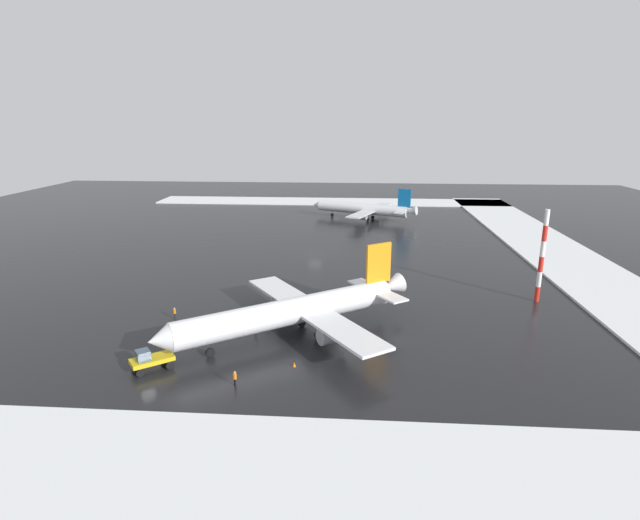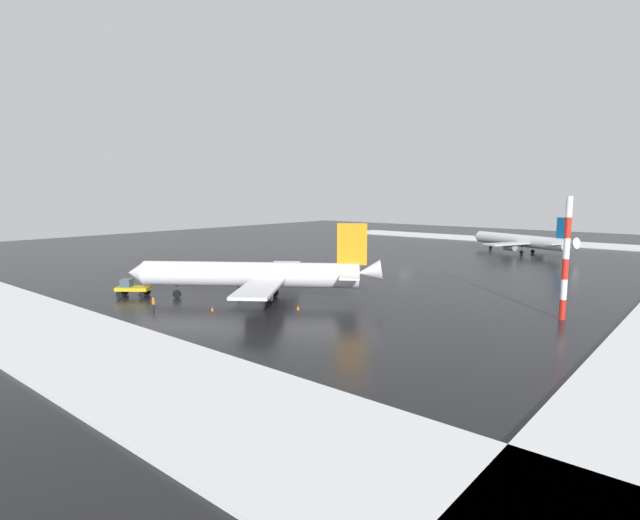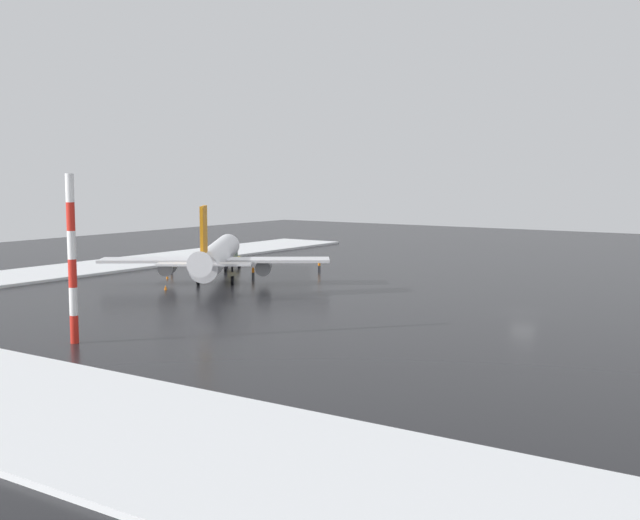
{
  "view_description": "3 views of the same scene",
  "coord_description": "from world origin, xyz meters",
  "px_view_note": "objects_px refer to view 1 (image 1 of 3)",
  "views": [
    {
      "loc": [
        -100.19,
        -8.1,
        26.95
      ],
      "look_at": [
        -17.35,
        -2.23,
        3.46
      ],
      "focal_mm": 28.0,
      "sensor_mm": 36.0,
      "label": 1
    },
    {
      "loc": [
        -87.48,
        -51.05,
        14.61
      ],
      "look_at": [
        -23.52,
        2.73,
        3.37
      ],
      "focal_mm": 28.0,
      "sensor_mm": 36.0,
      "label": 2
    },
    {
      "loc": [
        28.4,
        -79.7,
        14.26
      ],
      "look_at": [
        -26.66,
        1.74,
        3.64
      ],
      "focal_mm": 45.0,
      "sensor_mm": 36.0,
      "label": 3
    }
  ],
  "objects_px": {
    "airplane_distant_tail": "(364,209)",
    "pushback_tug": "(150,359)",
    "ground_crew_beside_wing": "(235,378)",
    "traffic_cone_mid_line": "(294,364)",
    "ground_crew_by_nose_gear": "(255,323)",
    "airplane_parked_starboard": "(295,311)",
    "traffic_cone_near_nose": "(362,339)",
    "ground_crew_near_tug": "(175,313)",
    "antenna_mast": "(542,256)"
  },
  "relations": [
    {
      "from": "antenna_mast",
      "to": "airplane_parked_starboard",
      "type": "bearing_deg",
      "value": 113.33
    },
    {
      "from": "traffic_cone_near_nose",
      "to": "traffic_cone_mid_line",
      "type": "height_order",
      "value": "same"
    },
    {
      "from": "airplane_distant_tail",
      "to": "antenna_mast",
      "type": "distance_m",
      "value": 68.31
    },
    {
      "from": "pushback_tug",
      "to": "ground_crew_near_tug",
      "type": "bearing_deg",
      "value": -118.0
    },
    {
      "from": "antenna_mast",
      "to": "ground_crew_beside_wing",
      "type": "bearing_deg",
      "value": 125.04
    },
    {
      "from": "traffic_cone_mid_line",
      "to": "pushback_tug",
      "type": "bearing_deg",
      "value": 96.56
    },
    {
      "from": "airplane_distant_tail",
      "to": "airplane_parked_starboard",
      "type": "bearing_deg",
      "value": 105.83
    },
    {
      "from": "ground_crew_near_tug",
      "to": "ground_crew_beside_wing",
      "type": "relative_size",
      "value": 1.0
    },
    {
      "from": "traffic_cone_near_nose",
      "to": "traffic_cone_mid_line",
      "type": "distance_m",
      "value": 10.71
    },
    {
      "from": "pushback_tug",
      "to": "ground_crew_near_tug",
      "type": "xyz_separation_m",
      "value": [
        14.49,
        2.4,
        -0.31
      ]
    },
    {
      "from": "traffic_cone_near_nose",
      "to": "ground_crew_beside_wing",
      "type": "bearing_deg",
      "value": 132.06
    },
    {
      "from": "airplane_distant_tail",
      "to": "ground_crew_beside_wing",
      "type": "distance_m",
      "value": 92.66
    },
    {
      "from": "ground_crew_beside_wing",
      "to": "traffic_cone_mid_line",
      "type": "relative_size",
      "value": 3.11
    },
    {
      "from": "ground_crew_near_tug",
      "to": "ground_crew_by_nose_gear",
      "type": "bearing_deg",
      "value": 143.05
    },
    {
      "from": "ground_crew_by_nose_gear",
      "to": "airplane_distant_tail",
      "type": "bearing_deg",
      "value": -138.91
    },
    {
      "from": "traffic_cone_near_nose",
      "to": "antenna_mast",
      "type": "bearing_deg",
      "value": -58.99
    },
    {
      "from": "airplane_distant_tail",
      "to": "traffic_cone_near_nose",
      "type": "relative_size",
      "value": 53.5
    },
    {
      "from": "airplane_distant_tail",
      "to": "antenna_mast",
      "type": "height_order",
      "value": "antenna_mast"
    },
    {
      "from": "airplane_distant_tail",
      "to": "ground_crew_by_nose_gear",
      "type": "distance_m",
      "value": 78.49
    },
    {
      "from": "ground_crew_by_nose_gear",
      "to": "traffic_cone_mid_line",
      "type": "relative_size",
      "value": 3.11
    },
    {
      "from": "airplane_parked_starboard",
      "to": "ground_crew_near_tug",
      "type": "xyz_separation_m",
      "value": [
        4.4,
        17.49,
        -2.53
      ]
    },
    {
      "from": "airplane_distant_tail",
      "to": "ground_crew_near_tug",
      "type": "height_order",
      "value": "airplane_distant_tail"
    },
    {
      "from": "pushback_tug",
      "to": "traffic_cone_near_nose",
      "type": "xyz_separation_m",
      "value": [
        9.23,
        -23.67,
        -1.01
      ]
    },
    {
      "from": "ground_crew_by_nose_gear",
      "to": "ground_crew_beside_wing",
      "type": "bearing_deg",
      "value": 55.4
    },
    {
      "from": "airplane_parked_starboard",
      "to": "ground_crew_beside_wing",
      "type": "height_order",
      "value": "airplane_parked_starboard"
    },
    {
      "from": "ground_crew_near_tug",
      "to": "antenna_mast",
      "type": "distance_m",
      "value": 54.39
    },
    {
      "from": "pushback_tug",
      "to": "antenna_mast",
      "type": "height_order",
      "value": "antenna_mast"
    },
    {
      "from": "traffic_cone_near_nose",
      "to": "pushback_tug",
      "type": "bearing_deg",
      "value": 111.31
    },
    {
      "from": "ground_crew_beside_wing",
      "to": "airplane_parked_starboard",
      "type": "bearing_deg",
      "value": -159.58
    },
    {
      "from": "airplane_distant_tail",
      "to": "pushback_tug",
      "type": "relative_size",
      "value": 5.9
    },
    {
      "from": "ground_crew_beside_wing",
      "to": "traffic_cone_near_nose",
      "type": "xyz_separation_m",
      "value": [
        12.08,
        -13.39,
        -0.7
      ]
    },
    {
      "from": "pushback_tug",
      "to": "antenna_mast",
      "type": "bearing_deg",
      "value": 169.27
    },
    {
      "from": "pushback_tug",
      "to": "ground_crew_beside_wing",
      "type": "relative_size",
      "value": 2.92
    },
    {
      "from": "ground_crew_beside_wing",
      "to": "traffic_cone_near_nose",
      "type": "height_order",
      "value": "ground_crew_beside_wing"
    },
    {
      "from": "ground_crew_beside_wing",
      "to": "ground_crew_by_nose_gear",
      "type": "relative_size",
      "value": 1.0
    },
    {
      "from": "pushback_tug",
      "to": "traffic_cone_near_nose",
      "type": "distance_m",
      "value": 25.42
    },
    {
      "from": "pushback_tug",
      "to": "ground_crew_by_nose_gear",
      "type": "distance_m",
      "value": 15.08
    },
    {
      "from": "airplane_distant_tail",
      "to": "ground_crew_beside_wing",
      "type": "bearing_deg",
      "value": 103.88
    },
    {
      "from": "pushback_tug",
      "to": "traffic_cone_mid_line",
      "type": "distance_m",
      "value": 16.06
    },
    {
      "from": "pushback_tug",
      "to": "airplane_parked_starboard",
      "type": "bearing_deg",
      "value": 176.37
    },
    {
      "from": "airplane_distant_tail",
      "to": "antenna_mast",
      "type": "xyz_separation_m",
      "value": [
        -63.23,
        -25.54,
        4.1
      ]
    },
    {
      "from": "antenna_mast",
      "to": "ground_crew_near_tug",
      "type": "bearing_deg",
      "value": 101.62
    },
    {
      "from": "antenna_mast",
      "to": "traffic_cone_mid_line",
      "type": "distance_m",
      "value": 42.42
    },
    {
      "from": "ground_crew_near_tug",
      "to": "ground_crew_beside_wing",
      "type": "xyz_separation_m",
      "value": [
        -17.34,
        -12.67,
        0.0
      ]
    },
    {
      "from": "airplane_parked_starboard",
      "to": "airplane_distant_tail",
      "type": "xyz_separation_m",
      "value": [
        78.52,
        -9.91,
        -0.47
      ]
    },
    {
      "from": "airplane_distant_tail",
      "to": "traffic_cone_near_nose",
      "type": "bearing_deg",
      "value": 112.06
    },
    {
      "from": "airplane_parked_starboard",
      "to": "pushback_tug",
      "type": "relative_size",
      "value": 6.19
    },
    {
      "from": "ground_crew_by_nose_gear",
      "to": "antenna_mast",
      "type": "distance_m",
      "value": 43.67
    },
    {
      "from": "airplane_distant_tail",
      "to": "pushback_tug",
      "type": "distance_m",
      "value": 92.08
    },
    {
      "from": "antenna_mast",
      "to": "traffic_cone_near_nose",
      "type": "relative_size",
      "value": 25.96
    }
  ]
}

